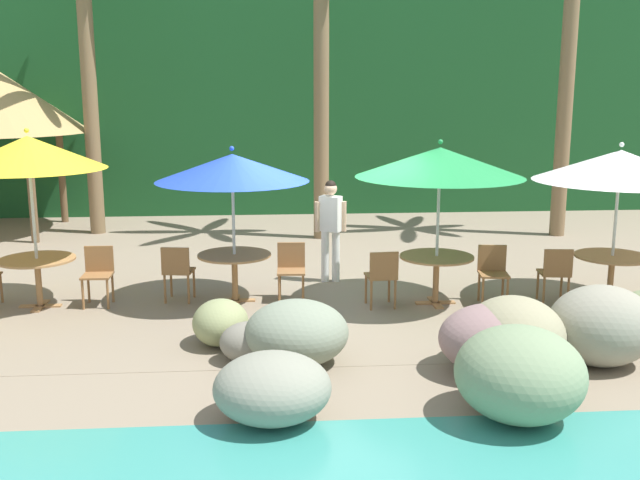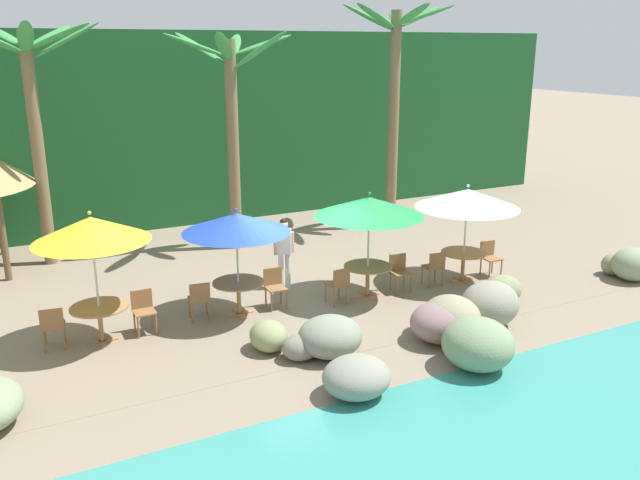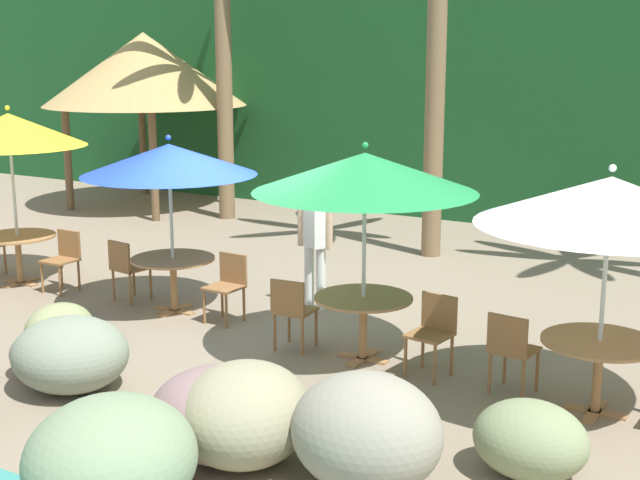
{
  "view_description": "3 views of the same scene",
  "coord_description": "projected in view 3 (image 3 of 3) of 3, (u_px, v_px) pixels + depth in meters",
  "views": [
    {
      "loc": [
        -0.96,
        -10.76,
        3.24
      ],
      "look_at": [
        -0.13,
        0.07,
        0.96
      ],
      "focal_mm": 41.84,
      "sensor_mm": 36.0,
      "label": 1
    },
    {
      "loc": [
        -5.88,
        -12.33,
        5.56
      ],
      "look_at": [
        0.64,
        0.38,
        1.34
      ],
      "focal_mm": 37.06,
      "sensor_mm": 36.0,
      "label": 2
    },
    {
      "loc": [
        5.86,
        -8.46,
        3.47
      ],
      "look_at": [
        0.75,
        0.32,
        1.19
      ],
      "focal_mm": 49.05,
      "sensor_mm": 36.0,
      "label": 3
    }
  ],
  "objects": [
    {
      "name": "dining_table_yellow",
      "position": [
        18.0,
        244.0,
        12.83
      ],
      "size": [
        1.1,
        1.1,
        0.74
      ],
      "color": "#A37547",
      "rests_on": "ground"
    },
    {
      "name": "chair_blue_seaward",
      "position": [
        228.0,
        282.0,
        11.12
      ],
      "size": [
        0.44,
        0.45,
        0.87
      ],
      "color": "olive",
      "rests_on": "ground"
    },
    {
      "name": "chair_blue_inland",
      "position": [
        126.0,
        266.0,
        11.94
      ],
      "size": [
        0.48,
        0.48,
        0.87
      ],
      "color": "olive",
      "rests_on": "ground"
    },
    {
      "name": "waiter_in_white",
      "position": [
        315.0,
        237.0,
        11.53
      ],
      "size": [
        0.52,
        0.34,
        1.7
      ],
      "color": "white",
      "rests_on": "ground"
    },
    {
      "name": "rock_seawall",
      "position": [
        156.0,
        393.0,
        7.89
      ],
      "size": [
        16.15,
        3.43,
        0.95
      ],
      "color": "gray",
      "rests_on": "ground"
    },
    {
      "name": "foliage_backdrop",
      "position": [
        504.0,
        68.0,
        17.7
      ],
      "size": [
        28.0,
        2.4,
        6.0
      ],
      "color": "#194C23",
      "rests_on": "ground"
    },
    {
      "name": "palapa_hut",
      "position": [
        144.0,
        70.0,
        18.57
      ],
      "size": [
        4.32,
        4.32,
        3.73
      ],
      "color": "brown",
      "rests_on": "ground"
    },
    {
      "name": "umbrella_blue",
      "position": [
        169.0,
        160.0,
        11.17
      ],
      "size": [
        2.26,
        2.26,
        2.35
      ],
      "color": "silver",
      "rests_on": "ground"
    },
    {
      "name": "dining_table_green",
      "position": [
        363.0,
        307.0,
        9.71
      ],
      "size": [
        1.1,
        1.1,
        0.74
      ],
      "color": "#A37547",
      "rests_on": "ground"
    },
    {
      "name": "chair_green_inland",
      "position": [
        292.0,
        309.0,
        10.01
      ],
      "size": [
        0.45,
        0.46,
        0.87
      ],
      "color": "olive",
      "rests_on": "ground"
    },
    {
      "name": "umbrella_green",
      "position": [
        365.0,
        173.0,
        9.38
      ],
      "size": [
        2.46,
        2.46,
        2.46
      ],
      "color": "silver",
      "rests_on": "ground"
    },
    {
      "name": "dining_table_blue",
      "position": [
        173.0,
        267.0,
        11.48
      ],
      "size": [
        1.1,
        1.1,
        0.74
      ],
      "color": "#A37547",
      "rests_on": "ground"
    },
    {
      "name": "chair_green_seaward",
      "position": [
        434.0,
        329.0,
        9.3
      ],
      "size": [
        0.47,
        0.48,
        0.87
      ],
      "color": "olive",
      "rests_on": "ground"
    },
    {
      "name": "chair_white_inland",
      "position": [
        511.0,
        347.0,
        8.72
      ],
      "size": [
        0.46,
        0.47,
        0.87
      ],
      "color": "olive",
      "rests_on": "ground"
    },
    {
      "name": "umbrella_white",
      "position": [
        610.0,
        201.0,
        7.96
      ],
      "size": [
        2.47,
        2.47,
        2.41
      ],
      "color": "silver",
      "rests_on": "ground"
    },
    {
      "name": "palm_tree_second",
      "position": [
        438.0,
        8.0,
        13.85
      ],
      "size": [
        3.56,
        3.29,
        5.96
      ],
      "color": "brown",
      "rests_on": "ground"
    },
    {
      "name": "dining_table_white",
      "position": [
        599.0,
        353.0,
        8.28
      ],
      "size": [
        1.1,
        1.1,
        0.74
      ],
      "color": "#A37547",
      "rests_on": "ground"
    },
    {
      "name": "palm_tree_nearest",
      "position": [
        222.0,
        1.0,
        16.94
      ],
      "size": [
        3.6,
        3.62,
        6.17
      ],
      "color": "brown",
      "rests_on": "ground"
    },
    {
      "name": "umbrella_yellow",
      "position": [
        9.0,
        130.0,
        12.47
      ],
      "size": [
        2.18,
        2.18,
        2.63
      ],
      "color": "silver",
      "rests_on": "ground"
    },
    {
      "name": "ground_plane",
      "position": [
        255.0,
        333.0,
        10.77
      ],
      "size": [
        120.0,
        120.0,
        0.0
      ],
      "primitive_type": "plane",
      "color": "gray"
    },
    {
      "name": "terrace_deck",
      "position": [
        255.0,
        332.0,
        10.77
      ],
      "size": [
        18.0,
        5.2,
        0.01
      ],
      "color": "gray",
      "rests_on": "ground"
    },
    {
      "name": "chair_yellow_seaward",
      "position": [
        64.0,
        256.0,
        12.5
      ],
      "size": [
        0.42,
        0.43,
        0.87
      ],
      "color": "olive",
      "rests_on": "ground"
    }
  ]
}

